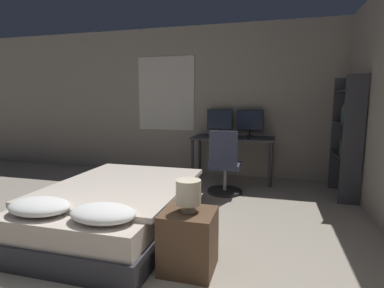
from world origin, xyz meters
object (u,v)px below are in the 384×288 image
object	(u,v)px
desk	(233,143)
office_chair	(225,169)
bed	(117,207)
nightstand	(188,241)
keyboard	(231,138)
bookshelf	(348,131)
monitor_right	(250,121)
bedside_lamp	(188,192)
monitor_left	(220,121)
computer_mouse	(249,138)

from	to	relation	value
desk	office_chair	bearing A→B (deg)	-90.93
bed	nightstand	xyz separation A→B (m)	(0.96, -0.56, 0.01)
keyboard	office_chair	xyz separation A→B (m)	(-0.01, -0.58, -0.39)
bed	desk	distance (m)	2.52
keyboard	office_chair	size ratio (longest dim) A/B	0.41
nightstand	bookshelf	distance (m)	2.93
nightstand	monitor_right	size ratio (longest dim) A/B	1.07
desk	keyboard	size ratio (longest dim) A/B	3.55
monitor_right	desk	bearing A→B (deg)	-141.32
bedside_lamp	monitor_left	world-z (taller)	monitor_left
nightstand	monitor_right	world-z (taller)	monitor_right
bed	bookshelf	distance (m)	3.22
bedside_lamp	monitor_right	distance (m)	3.10
nightstand	monitor_left	world-z (taller)	monitor_left
keyboard	desk	bearing A→B (deg)	90.00
nightstand	keyboard	world-z (taller)	keyboard
bed	office_chair	world-z (taller)	office_chair
computer_mouse	desk	bearing A→B (deg)	143.76
bedside_lamp	desk	world-z (taller)	bedside_lamp
bed	bookshelf	size ratio (longest dim) A/B	1.20
desk	monitor_right	xyz separation A→B (m)	(0.27, 0.21, 0.36)
bed	monitor_left	bearing A→B (deg)	75.05
desk	office_chair	distance (m)	0.84
monitor_right	office_chair	size ratio (longest dim) A/B	0.48
computer_mouse	office_chair	size ratio (longest dim) A/B	0.07
desk	monitor_right	bearing A→B (deg)	38.68
bookshelf	bedside_lamp	bearing A→B (deg)	-125.19
office_chair	keyboard	bearing A→B (deg)	88.73
monitor_left	bed	bearing A→B (deg)	-104.95
bedside_lamp	keyboard	xyz separation A→B (m)	(-0.02, 2.65, 0.11)
monitor_left	bookshelf	distance (m)	2.06
monitor_left	computer_mouse	size ratio (longest dim) A/B	6.59
desk	computer_mouse	bearing A→B (deg)	-36.24
desk	bedside_lamp	bearing A→B (deg)	-89.60
bedside_lamp	monitor_right	bearing A→B (deg)	85.44
bed	desk	xyz separation A→B (m)	(0.94, 2.30, 0.42)
bed	desk	size ratio (longest dim) A/B	1.48
monitor_left	computer_mouse	xyz separation A→B (m)	(0.55, -0.42, -0.24)
bed	monitor_right	distance (m)	2.89
desk	nightstand	bearing A→B (deg)	-89.60
computer_mouse	office_chair	world-z (taller)	office_chair
bedside_lamp	office_chair	size ratio (longest dim) A/B	0.27
keyboard	nightstand	bearing A→B (deg)	-89.57
monitor_left	keyboard	bearing A→B (deg)	-57.81
office_chair	nightstand	bearing A→B (deg)	-89.10
desk	bed	bearing A→B (deg)	-112.15
bookshelf	nightstand	bearing A→B (deg)	-125.19
bed	nightstand	bearing A→B (deg)	-30.42
bedside_lamp	keyboard	world-z (taller)	keyboard
bedside_lamp	office_chair	xyz separation A→B (m)	(-0.03, 2.07, -0.28)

